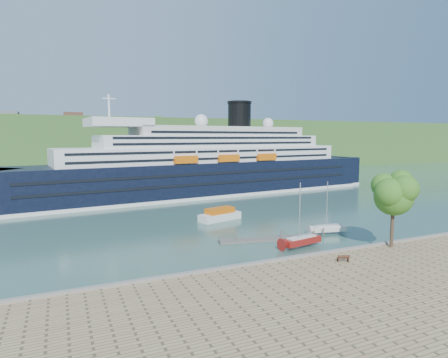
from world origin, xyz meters
TOP-DOWN VIEW (x-y plane):
  - ground at (0.00, 0.00)m, footprint 400.00×400.00m
  - far_hillside at (0.00, 145.00)m, footprint 400.00×50.00m
  - quay_coping at (0.00, -0.20)m, footprint 220.00×0.50m
  - cruise_ship at (9.02, 57.53)m, footprint 115.57×29.40m
  - park_bench at (4.13, -3.58)m, footprint 1.58×1.10m
  - promenade_tree at (14.20, -1.50)m, footprint 6.76×6.76m
  - floating_pontoon at (2.93, 11.09)m, footprint 16.02×4.99m
  - sailboat_red at (5.19, 6.18)m, footprint 7.10×3.04m
  - sailboat_white_far at (13.60, 10.50)m, footprint 6.56×3.02m
  - tender_launch at (1.31, 26.86)m, footprint 8.97×5.20m

SIDE VIEW (x-z plane):
  - ground at x=0.00m, z-range 0.00..0.00m
  - floating_pontoon at x=2.93m, z-range 0.00..0.35m
  - quay_coping at x=0.00m, z-range 1.00..1.30m
  - tender_launch at x=1.31m, z-range 0.00..2.35m
  - park_bench at x=4.13m, z-range 1.00..1.93m
  - sailboat_white_far at x=13.60m, z-range 0.00..8.18m
  - sailboat_red at x=5.19m, z-range 0.00..8.88m
  - promenade_tree at x=14.20m, z-range 1.00..12.19m
  - far_hillside at x=0.00m, z-range 0.00..24.00m
  - cruise_ship at x=9.02m, z-range 0.00..25.70m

